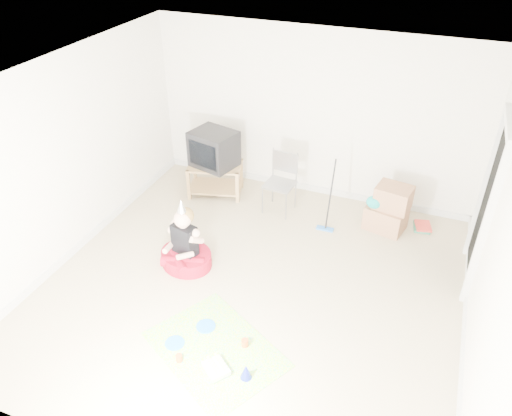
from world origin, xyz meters
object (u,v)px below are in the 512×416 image
(crt_tv, at_px, (214,149))
(folding_chair, at_px, (279,185))
(cardboard_boxes, at_px, (388,209))
(birthday_cake, at_px, (216,369))
(tv_stand, at_px, (215,177))
(seated_woman, at_px, (186,251))

(crt_tv, xyz_separation_m, folding_chair, (1.11, -0.10, -0.34))
(cardboard_boxes, height_order, birthday_cake, cardboard_boxes)
(tv_stand, bearing_deg, cardboard_boxes, 0.38)
(seated_woman, bearing_deg, birthday_cake, -52.31)
(crt_tv, distance_m, birthday_cake, 3.60)
(folding_chair, relative_size, seated_woman, 0.94)
(tv_stand, relative_size, crt_tv, 1.44)
(cardboard_boxes, distance_m, seated_woman, 2.91)
(tv_stand, distance_m, folding_chair, 1.13)
(tv_stand, distance_m, seated_woman, 1.81)
(cardboard_boxes, bearing_deg, seated_woman, -142.16)
(tv_stand, xyz_separation_m, folding_chair, (1.11, -0.10, 0.15))
(crt_tv, height_order, folding_chair, crt_tv)
(folding_chair, relative_size, birthday_cake, 2.82)
(crt_tv, bearing_deg, cardboard_boxes, 14.98)
(tv_stand, xyz_separation_m, cardboard_boxes, (2.71, 0.02, 0.03))
(folding_chair, relative_size, cardboard_boxes, 1.36)
(tv_stand, height_order, seated_woman, seated_woman)
(tv_stand, bearing_deg, crt_tv, 135.00)
(crt_tv, xyz_separation_m, cardboard_boxes, (2.71, 0.02, -0.46))
(crt_tv, height_order, birthday_cake, crt_tv)
(cardboard_boxes, height_order, seated_woman, seated_woman)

